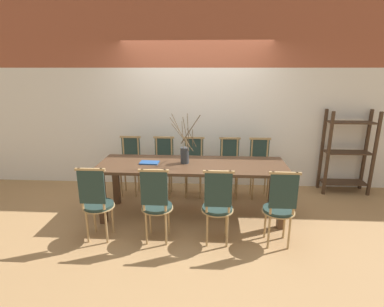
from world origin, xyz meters
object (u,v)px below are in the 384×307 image
(shelving_rack, at_px, (347,153))
(dining_table, at_px, (192,171))
(vase_centerpiece, at_px, (185,153))
(book_stack, at_px, (149,163))
(chair_far_center, at_px, (194,165))
(chair_near_center, at_px, (218,204))

(shelving_rack, bearing_deg, dining_table, -158.44)
(vase_centerpiece, distance_m, book_stack, 0.52)
(dining_table, bearing_deg, vase_centerpiece, 163.87)
(vase_centerpiece, bearing_deg, chair_far_center, 83.21)
(vase_centerpiece, xyz_separation_m, book_stack, (-0.50, -0.04, -0.13))
(shelving_rack, bearing_deg, vase_centerpiece, -159.75)
(chair_far_center, bearing_deg, book_stack, 51.74)
(chair_near_center, distance_m, book_stack, 1.22)
(chair_near_center, height_order, book_stack, chair_near_center)
(book_stack, relative_size, shelving_rack, 0.19)
(book_stack, bearing_deg, chair_near_center, -37.47)
(shelving_rack, bearing_deg, chair_far_center, -173.85)
(chair_near_center, distance_m, vase_centerpiece, 0.97)
(dining_table, bearing_deg, shelving_rack, 21.56)
(chair_far_center, bearing_deg, chair_near_center, 103.89)
(chair_far_center, distance_m, shelving_rack, 2.59)
(chair_far_center, distance_m, book_stack, 0.98)
(dining_table, relative_size, book_stack, 9.79)
(chair_far_center, height_order, shelving_rack, shelving_rack)
(dining_table, relative_size, shelving_rack, 1.85)
(vase_centerpiece, height_order, book_stack, vase_centerpiece)
(chair_near_center, relative_size, vase_centerpiece, 1.37)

